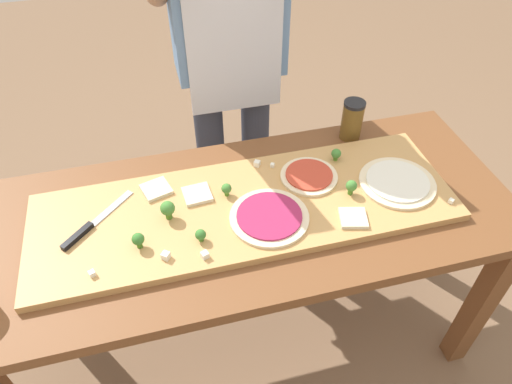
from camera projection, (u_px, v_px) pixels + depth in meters
ground_plane at (250, 334)px, 1.97m from camera, size 8.00×8.00×0.00m
prep_table at (248, 233)px, 1.52m from camera, size 1.68×0.69×0.76m
cutting_board at (246, 207)px, 1.43m from camera, size 1.29×0.42×0.03m
chefs_knife at (89, 227)px, 1.35m from camera, size 0.21×0.21×0.02m
pizza_whole_beet_magenta at (269, 217)px, 1.38m from camera, size 0.24×0.24×0.02m
pizza_whole_white_garlic at (397, 182)px, 1.48m from camera, size 0.24×0.24×0.02m
pizza_whole_tomato_red at (309, 176)px, 1.51m from camera, size 0.19×0.19×0.02m
pizza_slice_far_left at (197, 194)px, 1.45m from camera, size 0.09×0.09×0.01m
pizza_slice_near_left at (353, 218)px, 1.37m from camera, size 0.10×0.10×0.01m
pizza_slice_center at (156, 189)px, 1.46m from camera, size 0.10×0.10×0.01m
broccoli_floret_back_mid at (168, 209)px, 1.36m from camera, size 0.04×0.04×0.06m
broccoli_floret_center_right at (138, 240)px, 1.28m from camera, size 0.04×0.04×0.05m
broccoli_floret_front_mid at (336, 154)px, 1.56m from camera, size 0.03×0.03×0.04m
broccoli_floret_back_left at (201, 235)px, 1.30m from camera, size 0.03×0.03×0.04m
broccoli_floret_front_right at (226, 189)px, 1.43m from camera, size 0.03×0.03×0.04m
broccoli_floret_back_right at (351, 186)px, 1.44m from camera, size 0.04×0.04×0.05m
cheese_crumble_a at (92, 273)px, 1.23m from camera, size 0.02×0.02×0.02m
cheese_crumble_b at (257, 164)px, 1.55m from camera, size 0.03×0.03×0.02m
cheese_crumble_c at (451, 201)px, 1.42m from camera, size 0.02×0.02×0.01m
cheese_crumble_d at (205, 255)px, 1.27m from camera, size 0.02×0.02×0.02m
cheese_crumble_e at (166, 256)px, 1.27m from camera, size 0.03×0.03×0.02m
cheese_crumble_f at (272, 165)px, 1.55m from camera, size 0.02×0.02×0.01m
sauce_jar at (352, 120)px, 1.66m from camera, size 0.08×0.08×0.15m
cook_center at (229, 46)px, 1.71m from camera, size 0.54×0.39×1.67m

